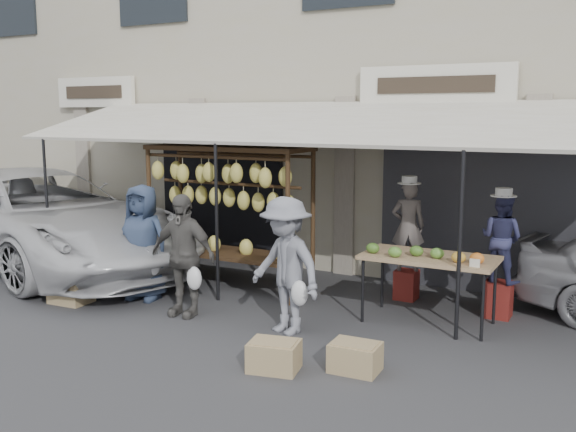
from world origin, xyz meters
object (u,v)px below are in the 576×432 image
at_px(customer_mid, 183,255).
at_px(crate_near_a, 274,356).
at_px(crate_far, 71,291).
at_px(produce_table, 429,259).
at_px(vendor_right, 501,238).
at_px(crate_near_b, 355,357).
at_px(van, 36,193).
at_px(customer_right, 286,266).
at_px(banana_rack, 227,189).
at_px(vendor_left, 408,226).
at_px(customer_left, 143,242).

bearing_deg(customer_mid, crate_near_a, -31.23).
xyz_separation_m(crate_near_a, crate_far, (-3.83, 0.76, 0.01)).
bearing_deg(produce_table, crate_near_a, -113.45).
distance_m(vendor_right, crate_near_b, 2.97).
xyz_separation_m(produce_table, customer_mid, (-3.02, -1.21, -0.04)).
relative_size(vendor_right, van, 0.20).
bearing_deg(customer_mid, vendor_right, 24.03).
bearing_deg(vendor_right, customer_mid, 45.61).
distance_m(customer_mid, customer_right, 1.56).
height_order(banana_rack, customer_right, banana_rack).
distance_m(crate_near_a, crate_far, 3.90).
relative_size(vendor_left, crate_near_a, 2.52).
bearing_deg(van, banana_rack, -72.38).
bearing_deg(vendor_right, van, 20.81).
bearing_deg(vendor_left, vendor_right, 151.09).
bearing_deg(customer_left, crate_far, -147.57).
xyz_separation_m(banana_rack, produce_table, (3.24, -0.20, -0.70)).
xyz_separation_m(vendor_right, crate_near_b, (-0.98, -2.64, -0.93)).
xyz_separation_m(produce_table, van, (-7.70, 0.38, 0.37)).
distance_m(customer_left, van, 3.90).
bearing_deg(vendor_left, crate_far, 10.73).
height_order(vendor_right, crate_far, vendor_right).
relative_size(vendor_left, customer_right, 0.77).
bearing_deg(banana_rack, produce_table, -3.50).
height_order(produce_table, customer_right, customer_right).
relative_size(customer_right, crate_far, 3.11).
distance_m(produce_table, van, 7.72).
xyz_separation_m(vendor_left, crate_near_b, (0.37, -2.86, -0.94)).
bearing_deg(crate_near_b, van, 163.06).
bearing_deg(banana_rack, crate_far, -132.42).
xyz_separation_m(crate_near_b, crate_far, (-4.60, 0.37, 0.01)).
xyz_separation_m(produce_table, customer_left, (-4.02, -0.86, -0.02)).
distance_m(banana_rack, crate_near_a, 3.64).
relative_size(customer_mid, van, 0.28).
bearing_deg(vendor_left, customer_left, 8.19).
bearing_deg(vendor_left, produce_table, 101.90).
height_order(vendor_left, crate_near_a, vendor_left).
height_order(crate_near_a, van, van).
bearing_deg(crate_near_b, produce_table, 83.43).
relative_size(banana_rack, crate_far, 4.71).
distance_m(banana_rack, van, 4.48).
bearing_deg(banana_rack, crate_near_a, -47.94).
relative_size(produce_table, customer_mid, 1.02).
xyz_separation_m(banana_rack, vendor_right, (4.00, 0.54, -0.49)).
relative_size(vendor_right, crate_near_a, 2.27).
height_order(produce_table, crate_near_a, produce_table).
relative_size(banana_rack, van, 0.44).
xyz_separation_m(customer_mid, crate_near_b, (2.80, -0.69, -0.68)).
relative_size(produce_table, vendor_right, 1.43).
bearing_deg(crate_near_b, customer_right, 149.64).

